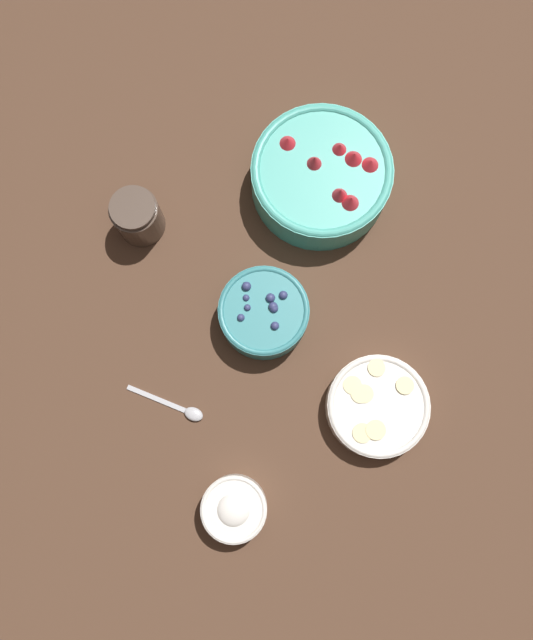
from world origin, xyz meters
name	(u,v)px	position (x,y,z in m)	size (l,w,h in m)	color
ground_plane	(289,331)	(0.00, 0.00, 0.00)	(4.00, 4.00, 0.00)	#4C3323
bowl_strawberries	(321,176)	(0.23, -0.15, 0.05)	(0.24, 0.24, 0.10)	#47AD9E
bowl_blueberries	(264,313)	(0.04, 0.03, 0.04)	(0.15, 0.15, 0.07)	teal
bowl_bananas	(377,406)	(-0.17, -0.09, 0.03)	(0.17, 0.17, 0.04)	silver
bowl_cream	(234,509)	(-0.24, 0.19, 0.03)	(0.10, 0.10, 0.06)	silver
jar_chocolate	(138,217)	(0.27, 0.17, 0.04)	(0.08, 0.08, 0.09)	#4C3D33
spoon	(180,408)	(-0.05, 0.22, 0.00)	(0.11, 0.11, 0.01)	#B2B2B7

